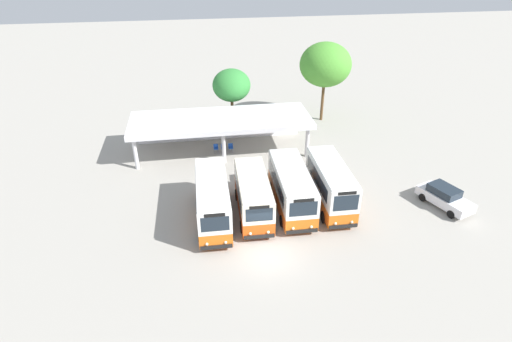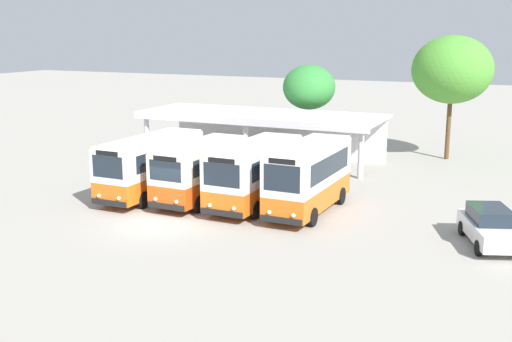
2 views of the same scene
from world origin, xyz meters
name	(u,v)px [view 2 (image 2 of 2)]	position (x,y,z in m)	size (l,w,h in m)	color
ground_plane	(157,225)	(0.00, 0.00, 0.00)	(180.00, 180.00, 0.00)	#A39E93
city_bus_nearest_orange	(151,164)	(-3.23, 4.43, 1.82)	(2.44, 7.67, 3.29)	black
city_bus_second_in_row	(201,169)	(-0.23, 4.68, 1.75)	(2.50, 6.92, 3.16)	black
city_bus_middle_cream	(255,171)	(2.78, 5.12, 1.82)	(2.58, 7.56, 3.30)	black
city_bus_fourth_amber	(309,175)	(5.79, 4.98, 1.92)	(2.39, 7.09, 3.50)	black
parked_car_flank	(490,226)	(14.56, 3.49, 0.83)	(3.17, 4.62, 1.62)	black
terminal_canopy	(265,122)	(-1.66, 16.50, 2.69)	(17.03, 6.09, 3.40)	silver
waiting_chair_end_by_column	(251,154)	(-2.28, 15.38, 0.52)	(0.44, 0.44, 0.86)	slate
waiting_chair_second_from_end	(260,154)	(-1.56, 15.36, 0.52)	(0.44, 0.44, 0.86)	slate
waiting_chair_middle_seat	(269,155)	(-0.84, 15.31, 0.52)	(0.44, 0.44, 0.86)	slate
roadside_tree_behind_canopy	(309,87)	(-0.04, 21.06, 4.79)	(3.97, 3.97, 6.50)	brown
roadside_tree_east_of_canopy	(452,70)	(10.21, 21.81, 6.33)	(5.55, 5.55, 8.70)	brown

